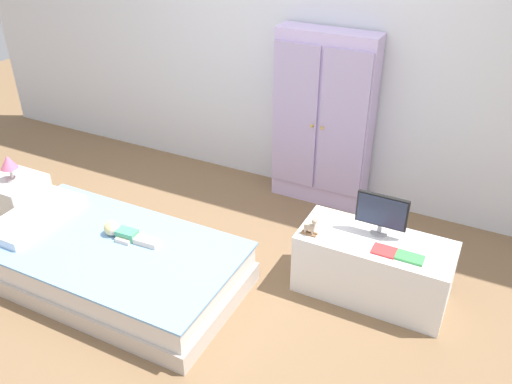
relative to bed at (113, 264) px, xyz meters
The scene contains 13 objects.
ground_plane 0.61m from the bed, 12.87° to the left, with size 10.00×10.00×0.02m, color brown.
back_wall 2.17m from the bed, 71.46° to the left, with size 6.40×0.05×2.70m, color silver.
bed is the anchor object (origin of this frame).
pillow 0.64m from the bed, behind, with size 0.32×0.63×0.06m, color silver.
doll 0.21m from the bed, 83.55° to the left, with size 0.39×0.14×0.10m.
nightstand 1.13m from the bed, 167.00° to the left, with size 0.36×0.36×0.35m, color white.
table_lamp 1.18m from the bed, 167.00° to the left, with size 0.12×0.12×0.20m.
wardrobe 1.82m from the bed, 62.96° to the left, with size 0.74×0.24×1.35m.
tv_stand 1.62m from the bed, 22.84° to the left, with size 0.91×0.40×0.41m, color white.
tv_monitor 1.70m from the bed, 25.13° to the left, with size 0.30×0.10×0.26m.
rocking_horse_toy 1.27m from the bed, 24.22° to the left, with size 0.10×0.04×0.12m.
book_red 1.68m from the bed, 19.01° to the left, with size 0.13×0.11×0.01m, color #CC3838.
book_green 1.81m from the bed, 17.49° to the left, with size 0.16×0.09×0.01m, color #429E51.
Camera 1 is at (1.44, -2.12, 2.29)m, focal length 37.77 mm.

